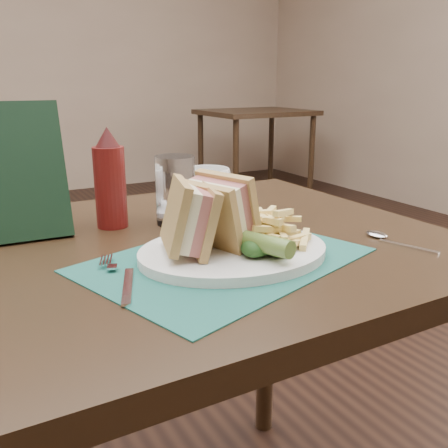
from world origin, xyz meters
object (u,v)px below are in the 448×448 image
table_main (191,423)px  table_bg_right (255,153)px  sandwich_half_b (210,213)px  plate (233,252)px  saucer (207,208)px  sandwich_half_a (176,218)px  check_presenter (21,171)px  coffee_cup (207,187)px  drinking_glass (175,190)px  ketchup_bottle (110,178)px  placemat (225,260)px

table_main → table_bg_right: same height
sandwich_half_b → plate: bearing=-38.7°
table_main → saucer: bearing=52.3°
table_main → table_bg_right: 3.68m
sandwich_half_a → check_presenter: check_presenter is taller
coffee_cup → check_presenter: (-0.36, -0.00, 0.07)m
plate → drinking_glass: drinking_glass is taller
sandwich_half_b → check_presenter: (-0.23, 0.26, 0.04)m
table_main → coffee_cup: 0.47m
sandwich_half_a → ketchup_bottle: ketchup_bottle is taller
plate → sandwich_half_b: (-0.03, 0.01, 0.06)m
table_bg_right → placemat: 3.80m
saucer → sandwich_half_b: bearing=-116.8°
sandwich_half_a → check_presenter: bearing=139.8°
sandwich_half_b → drinking_glass: (0.04, 0.21, -0.01)m
plate → sandwich_half_b: sandwich_half_b is taller
table_main → table_bg_right: bearing=55.2°
placemat → plate: plate is taller
sandwich_half_b → ketchup_bottle: bearing=90.5°
ketchup_bottle → table_bg_right: bearing=52.8°
table_bg_right → drinking_glass: bearing=-125.4°
placemat → check_presenter: size_ratio=1.71×
sandwich_half_a → table_bg_right: bearing=71.1°
coffee_cup → drinking_glass: 0.11m
saucer → ketchup_bottle: bearing=-175.5°
table_main → ketchup_bottle: 0.50m
table_main → ketchup_bottle: size_ratio=4.84×
ketchup_bottle → check_presenter: size_ratio=0.78×
table_main → ketchup_bottle: bearing=121.3°
coffee_cup → table_main: bearing=-127.7°
sandwich_half_b → ketchup_bottle: size_ratio=0.61×
placemat → sandwich_half_b: size_ratio=3.60×
check_presenter → sandwich_half_b: bearing=-45.5°
drinking_glass → placemat: bearing=-94.8°
saucer → coffee_cup: 0.05m
placemat → plate: size_ratio=1.37×
ketchup_bottle → check_presenter: bearing=175.0°
saucer → coffee_cup: (0.00, 0.00, 0.05)m
plate → check_presenter: check_presenter is taller
plate → sandwich_half_a: (-0.09, 0.02, 0.06)m
placemat → ketchup_bottle: ketchup_bottle is taller
plate → saucer: size_ratio=2.00×
table_main → plate: 0.40m
table_main → saucer: size_ratio=6.00×
table_main → drinking_glass: bearing=75.8°
placemat → sandwich_half_b: (-0.02, 0.02, 0.07)m
sandwich_half_a → drinking_glass: drinking_glass is taller
plate → drinking_glass: 0.23m
table_bg_right → saucer: 3.50m
placemat → coffee_cup: (0.12, 0.28, 0.05)m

